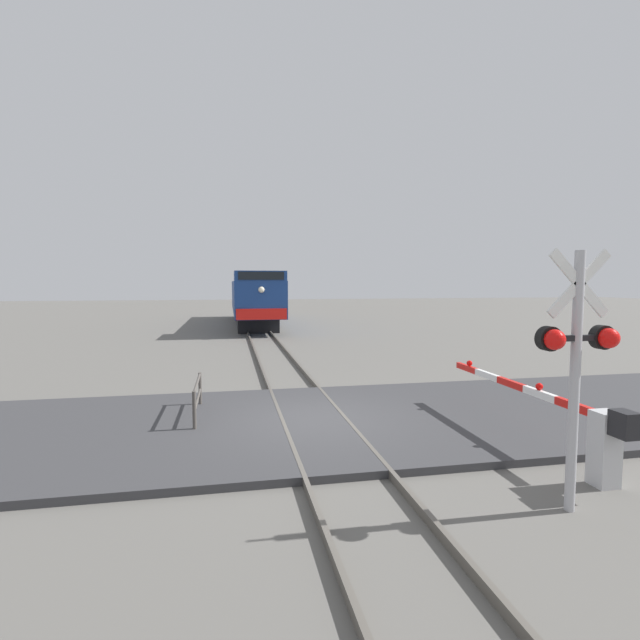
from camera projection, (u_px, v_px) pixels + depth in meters
ground_plane at (314, 425)px, 10.58m from camera, size 160.00×160.00×0.00m
rail_track_left at (283, 423)px, 10.44m from camera, size 0.08×80.00×0.15m
rail_track_right at (345, 420)px, 10.71m from camera, size 0.08×80.00×0.15m
road_surface at (314, 422)px, 10.58m from camera, size 36.00×6.23×0.14m
locomotive at (254, 298)px, 35.46m from camera, size 3.09×18.20×3.91m
crossing_signal at (577, 353)px, 6.41m from camera, size 1.18×0.33×3.68m
crossing_gate at (576, 424)px, 7.96m from camera, size 0.36×5.35×1.31m
guard_railing at (197, 396)px, 10.81m from camera, size 0.08×2.14×0.95m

